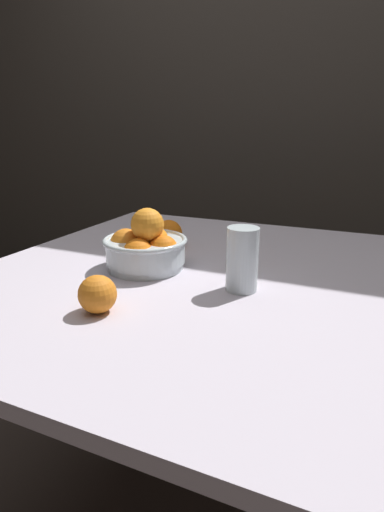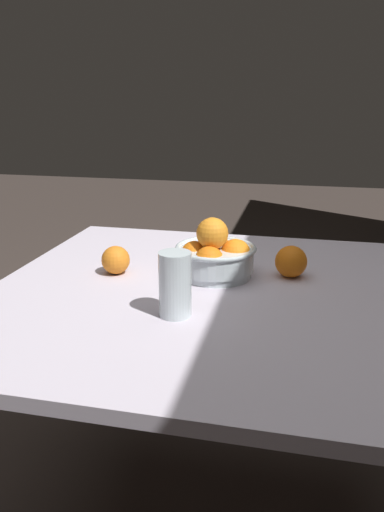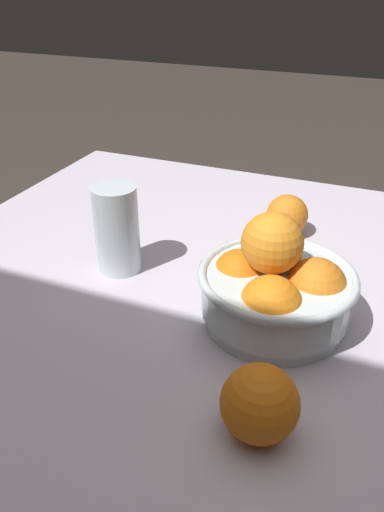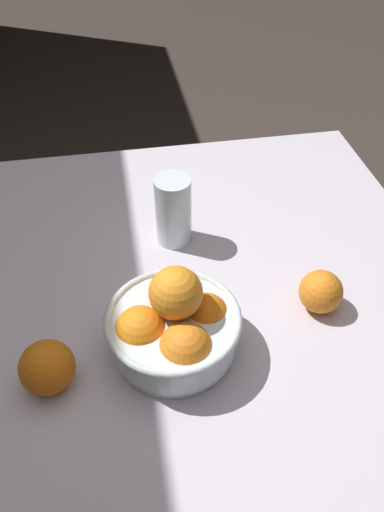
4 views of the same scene
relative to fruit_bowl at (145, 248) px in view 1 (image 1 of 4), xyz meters
The scene contains 7 objects.
ground_plane 0.82m from the fruit_bowl, 19.97° to the left, with size 12.00×12.00×0.00m, color #3D332D.
back_wall 1.26m from the fruit_bowl, 84.87° to the left, with size 8.00×0.05×2.60m, color #38332D.
dining_table 0.17m from the fruit_bowl, 19.97° to the left, with size 1.03×1.15×0.76m.
fruit_bowl is the anchor object (origin of this frame).
juice_glass 0.27m from the fruit_bowl, ahead, with size 0.07×0.07×0.14m.
orange_loose_near_bowl 0.26m from the fruit_bowl, 80.52° to the right, with size 0.08×0.08×0.08m, color orange.
orange_loose_front 0.20m from the fruit_bowl, 99.70° to the left, with size 0.08×0.08×0.08m, color orange.
Camera 1 is at (0.39, -0.88, 1.10)m, focal length 28.00 mm.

